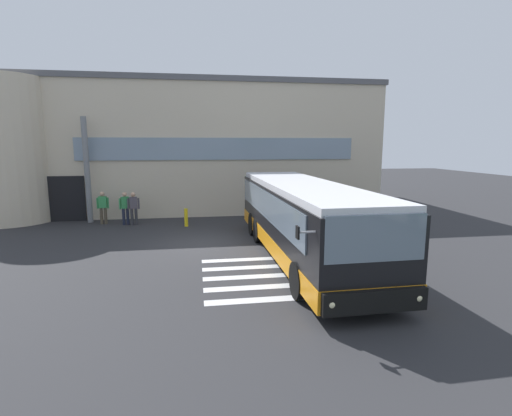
% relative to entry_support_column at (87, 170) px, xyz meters
% --- Properties ---
extents(ground_plane, '(80.00, 90.00, 0.02)m').
position_rel_entry_support_column_xyz_m(ground_plane, '(5.87, -5.40, -2.73)').
color(ground_plane, '#2B2B2D').
rests_on(ground_plane, ground).
extents(bay_paint_stripes, '(4.40, 3.96, 0.01)m').
position_rel_entry_support_column_xyz_m(bay_paint_stripes, '(7.87, -9.60, -2.71)').
color(bay_paint_stripes, silver).
rests_on(bay_paint_stripes, ground).
extents(terminal_building, '(23.00, 13.80, 7.71)m').
position_rel_entry_support_column_xyz_m(terminal_building, '(5.18, 6.22, 1.13)').
color(terminal_building, beige).
rests_on(terminal_building, ground).
extents(entry_support_column, '(0.28, 0.28, 5.43)m').
position_rel_entry_support_column_xyz_m(entry_support_column, '(0.00, 0.00, 0.00)').
color(entry_support_column, slate).
rests_on(entry_support_column, ground).
extents(bus_main_foreground, '(3.02, 11.28, 2.70)m').
position_rel_entry_support_column_xyz_m(bus_main_foreground, '(9.27, -7.74, -1.38)').
color(bus_main_foreground, black).
rests_on(bus_main_foreground, ground).
extents(passenger_near_column, '(0.59, 0.24, 1.68)m').
position_rel_entry_support_column_xyz_m(passenger_near_column, '(0.80, -0.58, -1.79)').
color(passenger_near_column, '#4C4233').
rests_on(passenger_near_column, ground).
extents(passenger_by_doorway, '(0.57, 0.33, 1.68)m').
position_rel_entry_support_column_xyz_m(passenger_by_doorway, '(1.95, -0.93, -1.79)').
color(passenger_by_doorway, '#1E2338').
rests_on(passenger_by_doorway, ground).
extents(passenger_at_curb_edge, '(0.58, 0.28, 1.68)m').
position_rel_entry_support_column_xyz_m(passenger_at_curb_edge, '(2.38, -1.04, -1.79)').
color(passenger_at_curb_edge, '#2D2D33').
rests_on(passenger_at_curb_edge, ground).
extents(safety_bollard_yellow, '(0.18, 0.18, 0.90)m').
position_rel_entry_support_column_xyz_m(safety_bollard_yellow, '(5.00, -1.80, -2.27)').
color(safety_bollard_yellow, yellow).
rests_on(safety_bollard_yellow, ground).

